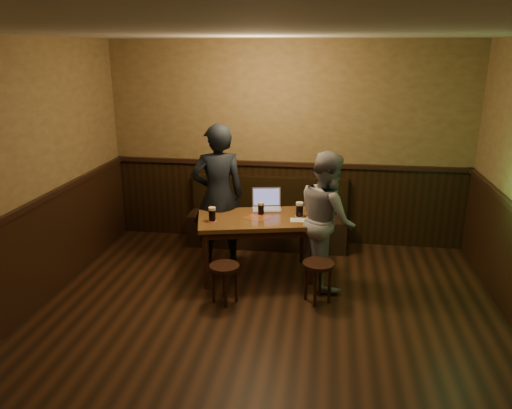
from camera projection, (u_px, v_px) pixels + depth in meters
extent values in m
cube|color=black|center=(256.00, 359.00, 4.51)|extent=(5.00, 6.00, 0.02)
cube|color=beige|center=(256.00, 30.00, 3.66)|extent=(5.00, 6.00, 0.02)
cube|color=olive|center=(288.00, 144.00, 6.93)|extent=(5.00, 0.02, 2.80)
cube|color=black|center=(286.00, 203.00, 7.15)|extent=(4.98, 0.04, 1.10)
cube|color=black|center=(287.00, 164.00, 6.95)|extent=(4.98, 0.06, 0.06)
cube|color=black|center=(267.00, 230.00, 7.03)|extent=(2.20, 0.50, 0.45)
cube|color=black|center=(269.00, 194.00, 7.08)|extent=(2.20, 0.10, 0.50)
cube|color=brown|center=(257.00, 219.00, 5.96)|extent=(1.55, 1.10, 0.05)
cube|color=#33180E|center=(257.00, 225.00, 5.98)|extent=(1.40, 0.96, 0.08)
cube|color=maroon|center=(257.00, 217.00, 5.95)|extent=(0.36, 0.36, 0.00)
cylinder|color=#33180E|center=(206.00, 261.00, 5.72)|extent=(0.07, 0.07, 0.70)
cylinder|color=#33180E|center=(206.00, 240.00, 6.32)|extent=(0.07, 0.07, 0.70)
cylinder|color=#33180E|center=(312.00, 257.00, 5.82)|extent=(0.07, 0.07, 0.70)
cylinder|color=#33180E|center=(303.00, 237.00, 6.43)|extent=(0.07, 0.07, 0.70)
cylinder|color=black|center=(224.00, 267.00, 5.38)|extent=(0.40, 0.40, 0.04)
cylinder|color=black|center=(236.00, 284.00, 5.46)|extent=(0.03, 0.03, 0.42)
cylinder|color=black|center=(224.00, 279.00, 5.57)|extent=(0.03, 0.03, 0.42)
cylinder|color=black|center=(213.00, 285.00, 5.43)|extent=(0.03, 0.03, 0.42)
cylinder|color=black|center=(226.00, 290.00, 5.33)|extent=(0.03, 0.03, 0.42)
cylinder|color=black|center=(318.00, 264.00, 5.39)|extent=(0.40, 0.40, 0.04)
cylinder|color=black|center=(330.00, 285.00, 5.42)|extent=(0.04, 0.04, 0.44)
cylinder|color=black|center=(320.00, 278.00, 5.58)|extent=(0.04, 0.04, 0.44)
cylinder|color=black|center=(306.00, 281.00, 5.50)|extent=(0.04, 0.04, 0.44)
cylinder|color=black|center=(315.00, 288.00, 5.34)|extent=(0.04, 0.04, 0.44)
cylinder|color=maroon|center=(212.00, 221.00, 5.82)|extent=(0.11, 0.11, 0.00)
cylinder|color=silver|center=(212.00, 221.00, 5.82)|extent=(0.09, 0.09, 0.00)
cylinder|color=black|center=(212.00, 215.00, 5.80)|extent=(0.08, 0.08, 0.13)
cylinder|color=beige|center=(212.00, 208.00, 5.78)|extent=(0.08, 0.08, 0.03)
cylinder|color=maroon|center=(261.00, 214.00, 6.05)|extent=(0.10, 0.10, 0.00)
cylinder|color=silver|center=(261.00, 214.00, 6.05)|extent=(0.09, 0.09, 0.00)
cylinder|color=black|center=(261.00, 209.00, 6.03)|extent=(0.07, 0.07, 0.12)
cylinder|color=beige|center=(261.00, 203.00, 6.01)|extent=(0.08, 0.08, 0.03)
cylinder|color=maroon|center=(299.00, 216.00, 5.98)|extent=(0.12, 0.12, 0.00)
cylinder|color=silver|center=(299.00, 216.00, 5.98)|extent=(0.10, 0.10, 0.00)
cylinder|color=black|center=(299.00, 210.00, 5.96)|extent=(0.08, 0.08, 0.14)
cylinder|color=beige|center=(300.00, 203.00, 5.93)|extent=(0.09, 0.09, 0.03)
cube|color=silver|center=(267.00, 209.00, 6.21)|extent=(0.40, 0.32, 0.02)
cube|color=#B2B2B7|center=(267.00, 209.00, 6.21)|extent=(0.36, 0.26, 0.00)
cube|color=silver|center=(266.00, 197.00, 6.29)|extent=(0.37, 0.14, 0.23)
cube|color=#5D63AD|center=(266.00, 197.00, 6.28)|extent=(0.33, 0.12, 0.20)
cube|color=silver|center=(300.00, 220.00, 5.85)|extent=(0.23, 0.17, 0.00)
imported|color=black|center=(218.00, 196.00, 6.24)|extent=(0.78, 0.64, 1.82)
imported|color=gray|center=(327.00, 219.00, 5.75)|extent=(0.82, 0.93, 1.59)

